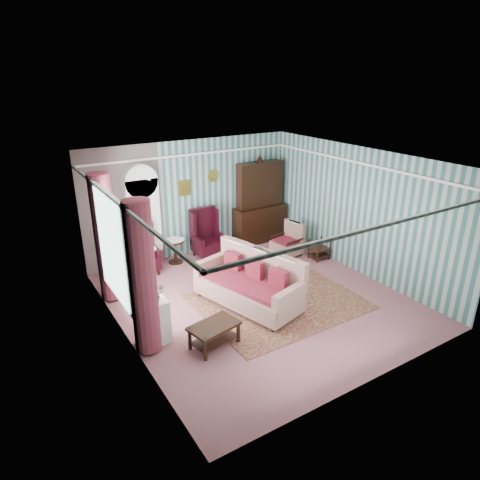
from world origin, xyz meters
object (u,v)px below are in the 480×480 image
seated_woman (141,250)px  floral_armchair (287,238)px  wingback_right (208,234)px  round_side_table (175,251)px  coffee_table (214,335)px  dresser_hutch (260,200)px  wingback_left (141,249)px  sofa (248,280)px  nest_table (319,249)px  bookcase (144,222)px  plant_stand (153,323)px

seated_woman → floral_armchair: seated_woman is taller
wingback_right → round_side_table: (-0.85, 0.15, -0.33)m
wingback_right → coffee_table: size_ratio=1.48×
dresser_hutch → seated_woman: bearing=-175.6°
wingback_left → coffee_table: wingback_left is taller
dresser_hutch → sofa: bearing=-128.2°
wingback_left → round_side_table: size_ratio=2.08×
sofa → wingback_left: bearing=11.7°
wingback_right → nest_table: bearing=-33.7°
round_side_table → floral_armchair: floral_armchair is taller
nest_table → coffee_table: bearing=-155.4°
sofa → floral_armchair: 2.71m
round_side_table → sofa: 2.72m
wingback_right → nest_table: (2.32, -1.55, -0.35)m
dresser_hutch → floral_armchair: bearing=-90.0°
dresser_hutch → seated_woman: dresser_hutch is taller
seated_woman → sofa: 2.84m
wingback_right → seated_woman: bearing=180.0°
bookcase → seated_woman: (-0.25, -0.39, -0.53)m
round_side_table → plant_stand: plant_stand is taller
round_side_table → sofa: size_ratio=0.27×
wingback_left → sofa: (1.30, -2.53, -0.06)m
wingback_right → seated_woman: size_ratio=1.06×
bookcase → wingback_left: bookcase is taller
wingback_right → plant_stand: size_ratio=1.56×
dresser_hutch → floral_armchair: (0.00, -1.22, -0.71)m
bookcase → floral_armchair: 3.57m
round_side_table → sofa: sofa is taller
seated_woman → round_side_table: (0.90, 0.15, -0.29)m
wingback_right → plant_stand: (-2.55, -2.75, -0.22)m
nest_table → plant_stand: bearing=-166.2°
wingback_right → plant_stand: 3.76m
bookcase → nest_table: size_ratio=4.15×
dresser_hutch → round_side_table: dresser_hutch is taller
sofa → floral_armchair: bearing=-69.8°
seated_woman → dresser_hutch: bearing=4.4°
floral_armchair → dresser_hutch: bearing=-8.0°
round_side_table → wingback_right: bearing=-10.0°
wingback_left → plant_stand: 2.87m
dresser_hutch → wingback_left: bearing=-175.6°
wingback_left → wingback_right: bearing=0.0°
wingback_right → plant_stand: bearing=-132.8°
wingback_left → round_side_table: bearing=9.5°
nest_table → dresser_hutch: bearing=107.4°
seated_woman → round_side_table: seated_woman is taller
plant_stand → coffee_table: bearing=-36.9°
round_side_table → nest_table: bearing=-28.2°
seated_woman → round_side_table: bearing=9.5°
bookcase → wingback_right: (1.50, -0.39, -0.50)m
dresser_hutch → plant_stand: 5.31m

